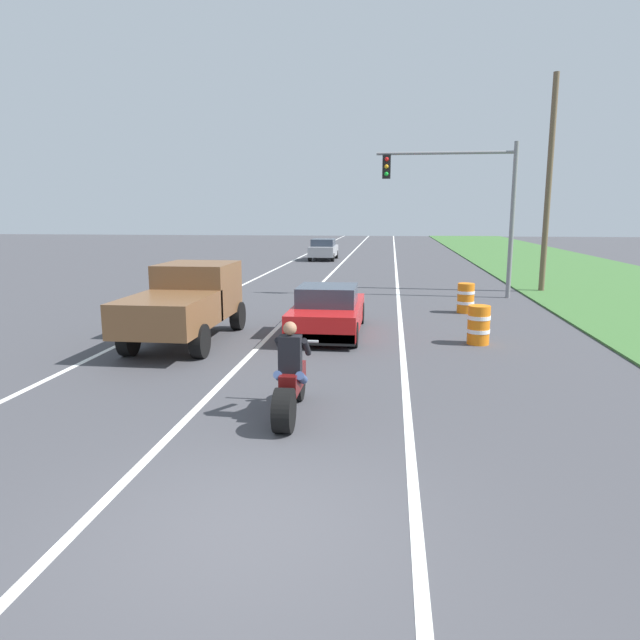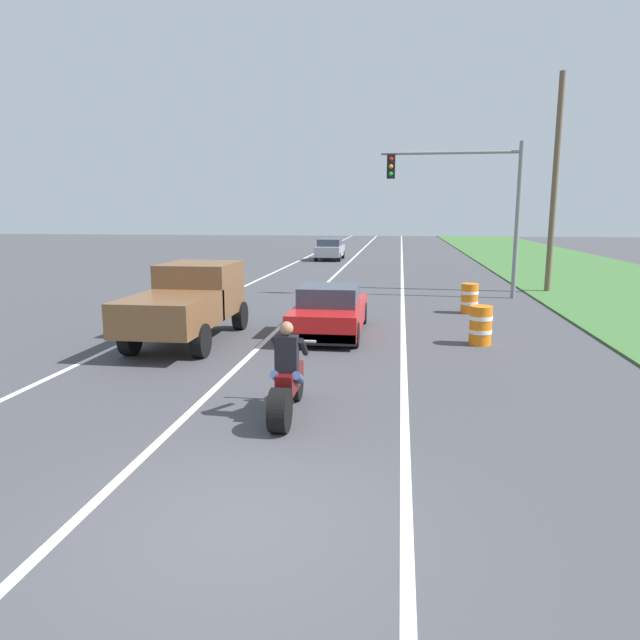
# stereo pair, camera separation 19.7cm
# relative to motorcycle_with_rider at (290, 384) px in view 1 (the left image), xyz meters

# --- Properties ---
(ground_plane) EXTENTS (160.00, 160.00, 0.00)m
(ground_plane) POSITION_rel_motorcycle_with_rider_xyz_m (0.11, -3.33, -0.59)
(ground_plane) COLOR #424247
(lane_stripe_left_solid) EXTENTS (0.14, 120.00, 0.01)m
(lane_stripe_left_solid) POSITION_rel_motorcycle_with_rider_xyz_m (-5.29, 16.67, -0.59)
(lane_stripe_left_solid) COLOR white
(lane_stripe_left_solid) RESTS_ON ground
(lane_stripe_right_solid) EXTENTS (0.14, 120.00, 0.01)m
(lane_stripe_right_solid) POSITION_rel_motorcycle_with_rider_xyz_m (1.91, 16.67, -0.59)
(lane_stripe_right_solid) COLOR white
(lane_stripe_right_solid) RESTS_ON ground
(lane_stripe_centre_dashed) EXTENTS (0.14, 120.00, 0.01)m
(lane_stripe_centre_dashed) POSITION_rel_motorcycle_with_rider_xyz_m (-1.69, 16.67, -0.59)
(lane_stripe_centre_dashed) COLOR white
(lane_stripe_centre_dashed) RESTS_ON ground
(grass_verge_right) EXTENTS (10.00, 120.00, 0.06)m
(grass_verge_right) POSITION_rel_motorcycle_with_rider_xyz_m (12.03, 16.67, -0.56)
(grass_verge_right) COLOR #3D6B33
(grass_verge_right) RESTS_ON ground
(motorcycle_with_rider) EXTENTS (0.70, 2.21, 1.62)m
(motorcycle_with_rider) POSITION_rel_motorcycle_with_rider_xyz_m (0.00, 0.00, 0.00)
(motorcycle_with_rider) COLOR black
(motorcycle_with_rider) RESTS_ON ground
(sports_car_red) EXTENTS (1.84, 4.30, 1.37)m
(sports_car_red) POSITION_rel_motorcycle_with_rider_xyz_m (-0.12, 6.72, 0.04)
(sports_car_red) COLOR red
(sports_car_red) RESTS_ON ground
(pickup_truck_left_lane_brown) EXTENTS (2.02, 4.80, 1.98)m
(pickup_truck_left_lane_brown) POSITION_rel_motorcycle_with_rider_xyz_m (-3.65, 5.31, 0.51)
(pickup_truck_left_lane_brown) COLOR brown
(pickup_truck_left_lane_brown) RESTS_ON ground
(traffic_light_mast_near) EXTENTS (5.39, 0.34, 6.00)m
(traffic_light_mast_near) POSITION_rel_motorcycle_with_rider_xyz_m (4.52, 14.51, 3.46)
(traffic_light_mast_near) COLOR gray
(traffic_light_mast_near) RESTS_ON ground
(utility_pole_roadside) EXTENTS (0.24, 0.24, 8.88)m
(utility_pole_roadside) POSITION_rel_motorcycle_with_rider_xyz_m (8.01, 16.51, 3.85)
(utility_pole_roadside) COLOR brown
(utility_pole_roadside) RESTS_ON ground
(construction_barrel_nearest) EXTENTS (0.58, 0.58, 1.00)m
(construction_barrel_nearest) POSITION_rel_motorcycle_with_rider_xyz_m (3.85, 5.95, -0.09)
(construction_barrel_nearest) COLOR orange
(construction_barrel_nearest) RESTS_ON ground
(construction_barrel_mid) EXTENTS (0.58, 0.58, 1.00)m
(construction_barrel_mid) POSITION_rel_motorcycle_with_rider_xyz_m (4.11, 10.73, -0.09)
(construction_barrel_mid) COLOR orange
(construction_barrel_mid) RESTS_ON ground
(distant_car_far_ahead) EXTENTS (1.80, 4.00, 1.50)m
(distant_car_far_ahead) POSITION_rel_motorcycle_with_rider_xyz_m (-3.22, 32.17, 0.18)
(distant_car_far_ahead) COLOR #99999E
(distant_car_far_ahead) RESTS_ON ground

